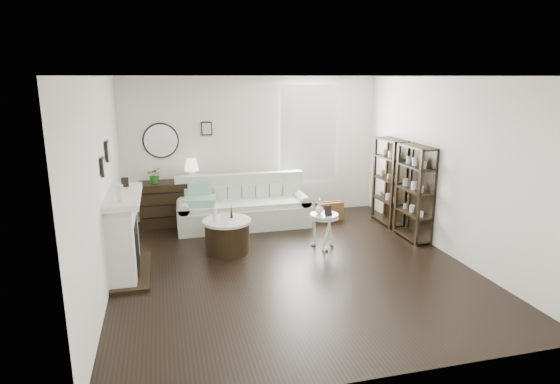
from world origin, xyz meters
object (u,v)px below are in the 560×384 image
object	(u,v)px
sofa	(243,209)
drum_table	(227,236)
pedestal_table	(324,217)
dresser	(174,203)

from	to	relation	value
sofa	drum_table	xyz separation A→B (m)	(-0.47, -1.29, -0.04)
sofa	drum_table	bearing A→B (deg)	-110.26
pedestal_table	dresser	bearing A→B (deg)	141.10
dresser	drum_table	size ratio (longest dim) A/B	1.61
drum_table	dresser	bearing A→B (deg)	114.34
drum_table	pedestal_table	xyz separation A→B (m)	(1.54, -0.18, 0.25)
pedestal_table	sofa	bearing A→B (deg)	126.17
sofa	pedestal_table	world-z (taller)	sofa
sofa	drum_table	size ratio (longest dim) A/B	3.17
sofa	dresser	xyz separation A→B (m)	(-1.23, 0.40, 0.10)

